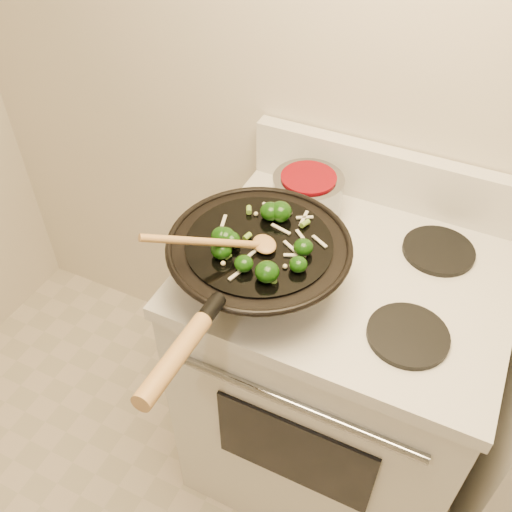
% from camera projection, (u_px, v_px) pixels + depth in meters
% --- Properties ---
extents(stove, '(0.78, 0.67, 1.08)m').
position_uv_depth(stove, '(334.00, 374.00, 1.71)').
color(stove, silver).
rests_on(stove, ground).
extents(wok, '(0.42, 0.69, 0.20)m').
position_uv_depth(wok, '(258.00, 262.00, 1.30)').
color(wok, black).
rests_on(wok, stove).
extents(stirfry, '(0.26, 0.28, 0.05)m').
position_uv_depth(stirfry, '(258.00, 238.00, 1.25)').
color(stirfry, black).
rests_on(stirfry, wok).
extents(wooden_spoon, '(0.23, 0.24, 0.12)m').
position_uv_depth(wooden_spoon, '(230.00, 243.00, 1.21)').
color(wooden_spoon, '#A67841').
rests_on(wooden_spoon, wok).
extents(saucepan, '(0.19, 0.30, 0.11)m').
position_uv_depth(saucepan, '(307.00, 194.00, 1.51)').
color(saucepan, gray).
rests_on(saucepan, stove).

